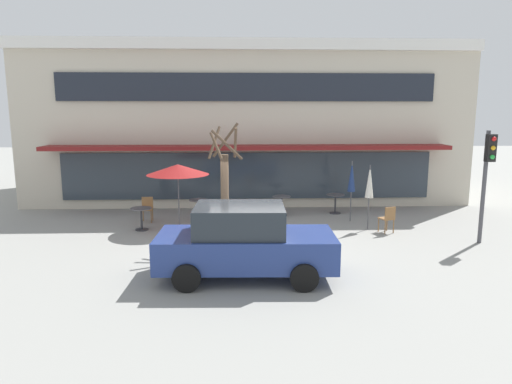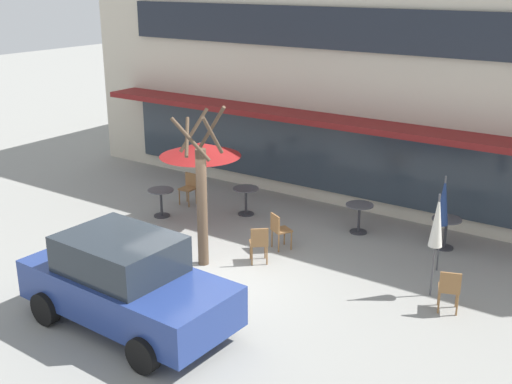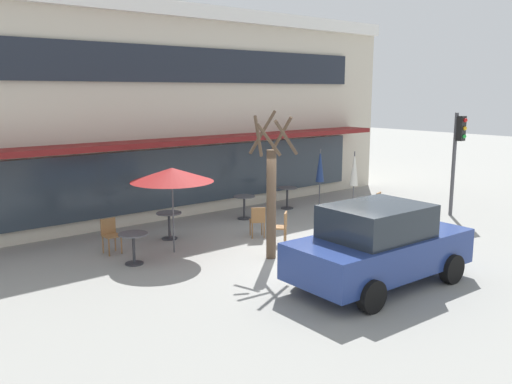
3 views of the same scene
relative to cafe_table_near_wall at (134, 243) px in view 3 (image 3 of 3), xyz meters
The scene contains 16 objects.
ground_plane 4.47m from the cafe_table_near_wall, 34.31° to the right, with size 80.00×80.00×0.00m, color gray.
building_facade 8.80m from the cafe_table_near_wall, 63.83° to the left, with size 18.79×9.10×6.81m.
cafe_table_near_wall is the anchor object (origin of this frame).
cafe_table_streetside 2.30m from the cafe_table_near_wall, 38.16° to the left, with size 0.70×0.70×0.76m.
cafe_table_by_tree 7.43m from the cafe_table_near_wall, 17.77° to the left, with size 0.70×0.70×0.76m.
cafe_table_mid_patio 5.32m from the cafe_table_near_wall, 21.99° to the left, with size 0.70×0.70×0.76m.
patio_umbrella_green_folded 1.96m from the cafe_table_near_wall, 10.17° to the left, with size 2.10×2.10×2.20m.
patio_umbrella_cream_folded 7.50m from the cafe_table_near_wall, ahead, with size 0.28×0.28×2.20m.
patio_umbrella_corner_open 7.74m from the cafe_table_near_wall, ahead, with size 0.28×0.28×2.20m.
cafe_chair_0 8.20m from the cafe_table_near_wall, ahead, with size 0.51×0.51×0.89m.
cafe_chair_1 1.21m from the cafe_table_near_wall, 91.69° to the left, with size 0.41×0.41×0.89m.
cafe_chair_2 4.00m from the cafe_table_near_wall, 14.09° to the right, with size 0.56×0.56×0.89m.
cafe_chair_3 3.82m from the cafe_table_near_wall, ahead, with size 0.54×0.54×0.89m.
parked_sedan 5.72m from the cafe_table_near_wall, 53.59° to the right, with size 4.26×2.13×1.76m.
street_tree 3.53m from the cafe_table_near_wall, 30.95° to the right, with size 1.04×1.04×3.63m.
traffic_light_pole 10.95m from the cafe_table_near_wall, 10.98° to the right, with size 0.26×0.44×3.40m.
Camera 3 is at (-9.32, -8.98, 4.10)m, focal length 38.00 mm.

